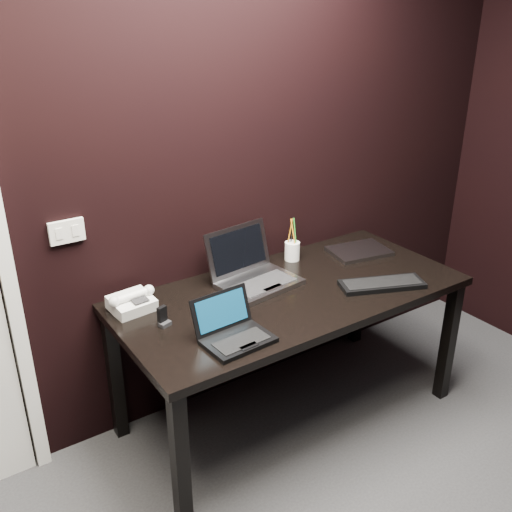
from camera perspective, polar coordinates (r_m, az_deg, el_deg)
wall_back at (r=2.73m, az=-6.38°, el=8.71°), size 4.00×0.00×4.00m
wall_switch at (r=2.56m, az=-18.40°, el=2.34°), size 0.15×0.02×0.10m
desk at (r=2.80m, az=3.54°, el=-4.85°), size 1.70×0.80×0.74m
netbook at (r=2.36m, az=-2.27°, el=-7.58°), size 0.29×0.26×0.18m
silver_laptop at (r=2.81m, az=-0.23°, el=-1.80°), size 0.41×0.38×0.26m
ext_keyboard at (r=2.86m, az=12.48°, el=-2.76°), size 0.44×0.29×0.03m
closed_laptop at (r=3.22m, az=10.26°, el=0.49°), size 0.35×0.28×0.02m
desk_phone at (r=2.63m, az=-12.32°, el=-4.54°), size 0.23×0.18×0.11m
mobile_phone at (r=2.49m, az=-9.28°, el=-6.17°), size 0.06×0.05×0.09m
pen_cup at (r=3.07m, az=3.64°, el=0.59°), size 0.08×0.08×0.24m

